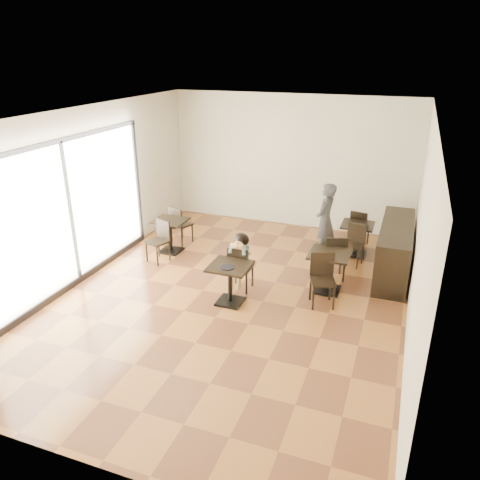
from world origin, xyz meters
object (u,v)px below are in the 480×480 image
at_px(child_chair, 241,267).
at_px(cafe_table_back, 356,239).
at_px(chair_mid_b, 323,281).
at_px(cafe_table_left, 170,236).
at_px(chair_back_b, 353,246).
at_px(chair_mid_a, 334,256).
at_px(chair_back_a, 360,228).
at_px(adult_patron, 325,221).
at_px(child_table, 230,284).
at_px(child, 241,262).
at_px(chair_left_a, 182,225).
at_px(chair_left_b, 157,242).
at_px(cafe_table_mid, 328,272).

xyz_separation_m(child_chair, cafe_table_back, (1.79, 2.33, -0.09)).
height_order(cafe_table_back, chair_mid_b, chair_mid_b).
xyz_separation_m(cafe_table_left, chair_back_b, (3.84, 0.69, 0.06)).
xyz_separation_m(cafe_table_back, chair_mid_a, (-0.27, -1.30, 0.11)).
bearing_deg(chair_back_a, adult_patron, 63.13).
relative_size(chair_mid_a, chair_back_b, 1.09).
bearing_deg(chair_mid_b, child_table, 177.59).
distance_m(child_table, adult_patron, 2.85).
xyz_separation_m(adult_patron, chair_mid_a, (0.38, -1.00, -0.35)).
bearing_deg(child, child_table, -90.00).
distance_m(cafe_table_left, chair_back_a, 4.23).
height_order(child_chair, chair_left_a, chair_left_a).
xyz_separation_m(child, chair_left_a, (-2.04, 1.64, -0.11)).
bearing_deg(cafe_table_left, chair_back_b, 10.16).
xyz_separation_m(chair_left_a, chair_back_a, (3.84, 1.24, -0.02)).
relative_size(child_chair, chair_left_b, 1.00).
height_order(cafe_table_back, chair_back_b, chair_back_b).
relative_size(cafe_table_back, chair_mid_a, 0.76).
bearing_deg(cafe_table_left, chair_back_a, 24.99).
bearing_deg(chair_left_b, cafe_table_left, 109.38).
distance_m(cafe_table_mid, cafe_table_back, 1.87).
relative_size(adult_patron, cafe_table_left, 2.20).
relative_size(child_table, chair_left_b, 0.83).
bearing_deg(cafe_table_mid, chair_left_b, 179.05).
distance_m(chair_mid_b, chair_left_b, 3.62).
xyz_separation_m(child_table, cafe_table_back, (1.79, 2.88, -0.01)).
bearing_deg(chair_mid_a, chair_left_a, -29.56).
distance_m(chair_mid_b, chair_back_b, 1.87).
xyz_separation_m(chair_mid_a, chair_left_b, (-3.57, -0.49, -0.02)).
bearing_deg(cafe_table_left, chair_mid_b, -18.00).
xyz_separation_m(chair_mid_a, chair_mid_b, (0.00, -1.10, 0.00)).
bearing_deg(cafe_table_mid, child_table, -145.96).
distance_m(cafe_table_left, chair_left_a, 0.55).
relative_size(child_table, cafe_table_mid, 0.95).
height_order(child, adult_patron, adult_patron).
distance_m(adult_patron, chair_mid_a, 1.12).
bearing_deg(chair_back_b, cafe_table_mid, -91.21).
bearing_deg(cafe_table_mid, cafe_table_left, 170.31).
relative_size(cafe_table_mid, chair_left_b, 0.87).
bearing_deg(child_chair, child, -0.00).
distance_m(cafe_table_left, chair_back_b, 3.90).
bearing_deg(chair_mid_a, adult_patron, -88.99).
distance_m(child, adult_patron, 2.34).
bearing_deg(chair_back_b, child_table, -117.09).
height_order(chair_back_a, chair_back_b, same).
distance_m(child_chair, cafe_table_back, 2.94).
height_order(cafe_table_mid, chair_back_a, chair_back_a).
xyz_separation_m(cafe_table_back, chair_left_a, (-3.84, -0.69, 0.09)).
height_order(child_chair, chair_mid_a, chair_mid_a).
bearing_deg(child_table, chair_left_b, 151.97).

